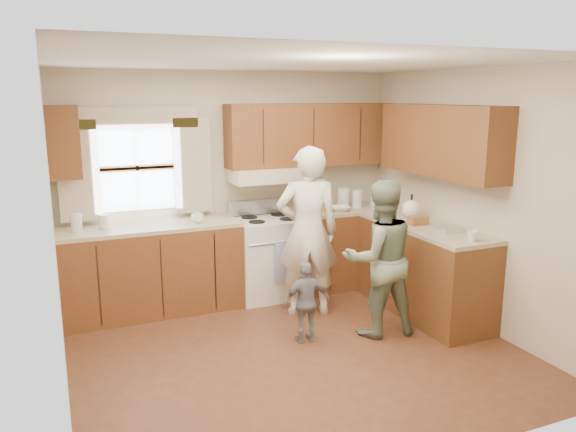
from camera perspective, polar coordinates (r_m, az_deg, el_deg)
name	(u,v)px	position (r m, az deg, el deg)	size (l,w,h in m)	color
room	(296,215)	(4.76, 0.79, 0.14)	(3.80, 3.80, 3.80)	#502819
kitchen_fixtures	(307,228)	(6.06, 1.95, -1.23)	(3.80, 2.25, 2.15)	#4F2611
stove	(268,256)	(6.35, -2.02, -4.06)	(0.76, 0.67, 1.07)	silver
woman_left	(308,232)	(5.72, 2.01, -1.62)	(0.64, 0.42, 1.76)	silver
woman_right	(379,259)	(5.34, 9.27, -4.29)	(0.72, 0.56, 1.49)	#274327
child	(307,302)	(5.21, 1.90, -8.73)	(0.45, 0.19, 0.77)	gray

